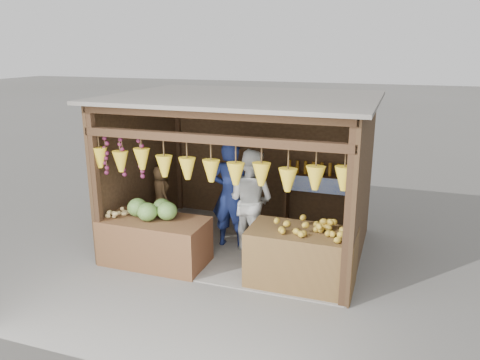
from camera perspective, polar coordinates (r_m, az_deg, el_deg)
name	(u,v)px	position (r m, az deg, el deg)	size (l,w,h in m)	color
ground	(243,246)	(8.43, 0.37, -8.02)	(80.00, 80.00, 0.00)	#514F49
stall_structure	(240,155)	(7.87, 0.06, 3.04)	(4.30, 3.30, 2.66)	slate
back_shelf	(317,185)	(9.06, 9.33, -0.63)	(1.25, 0.32, 1.32)	#382314
counter_left	(155,241)	(7.79, -10.32, -7.34)	(1.70, 0.85, 0.76)	#512E1B
counter_right	(301,258)	(7.05, 7.47, -9.35)	(1.56, 0.85, 0.85)	#473017
stool	(163,224)	(9.09, -9.42, -5.34)	(0.34, 0.34, 0.32)	black
man_standing	(231,195)	(8.09, -1.15, -1.82)	(0.70, 0.46, 1.91)	#121C46
woman_standing	(251,200)	(8.00, 1.29, -2.48)	(0.87, 0.68, 1.79)	silver
vendor_seated	(161,192)	(8.87, -9.61, -1.40)	(0.48, 0.32, 0.99)	#4E361F
melon_pile	(154,208)	(7.67, -10.41, -3.40)	(1.00, 0.50, 0.32)	#244D14
tanfruit_pile	(118,212)	(7.93, -14.66, -3.75)	(0.34, 0.40, 0.13)	tan
mango_pile	(306,225)	(6.80, 8.05, -5.40)	(1.40, 0.64, 0.22)	orange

